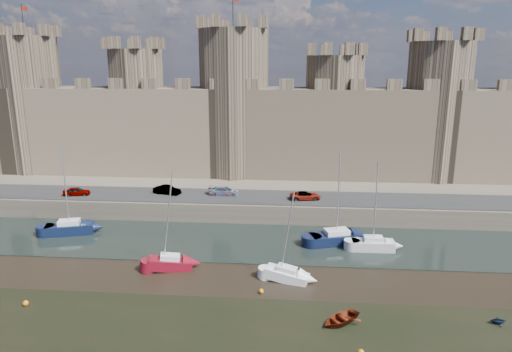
{
  "coord_description": "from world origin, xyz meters",
  "views": [
    {
      "loc": [
        11.66,
        -25.66,
        20.5
      ],
      "look_at": [
        7.73,
        22.0,
        8.53
      ],
      "focal_mm": 32.0,
      "sensor_mm": 36.0,
      "label": 1
    }
  ],
  "objects_px": {
    "car_3": "(305,196)",
    "sailboat_1": "(70,228)",
    "car_2": "(224,191)",
    "sailboat_2": "(373,244)",
    "sailboat_3": "(337,237)",
    "sailboat_5": "(287,274)",
    "car_0": "(77,192)",
    "car_1": "(167,190)",
    "sailboat_4": "(170,263)"
  },
  "relations": [
    {
      "from": "sailboat_2",
      "to": "sailboat_3",
      "type": "relative_size",
      "value": 0.94
    },
    {
      "from": "sailboat_4",
      "to": "sailboat_5",
      "type": "bearing_deg",
      "value": -20.52
    },
    {
      "from": "car_2",
      "to": "sailboat_2",
      "type": "height_order",
      "value": "sailboat_2"
    },
    {
      "from": "sailboat_1",
      "to": "sailboat_5",
      "type": "relative_size",
      "value": 1.23
    },
    {
      "from": "sailboat_1",
      "to": "sailboat_5",
      "type": "xyz_separation_m",
      "value": [
        26.68,
        -10.02,
        -0.19
      ]
    },
    {
      "from": "sailboat_3",
      "to": "sailboat_5",
      "type": "distance_m",
      "value": 11.14
    },
    {
      "from": "sailboat_4",
      "to": "sailboat_5",
      "type": "relative_size",
      "value": 1.13
    },
    {
      "from": "car_1",
      "to": "sailboat_5",
      "type": "distance_m",
      "value": 26.15
    },
    {
      "from": "sailboat_1",
      "to": "car_2",
      "type": "bearing_deg",
      "value": 13.92
    },
    {
      "from": "sailboat_3",
      "to": "sailboat_4",
      "type": "height_order",
      "value": "sailboat_3"
    },
    {
      "from": "car_3",
      "to": "car_0",
      "type": "bearing_deg",
      "value": 81.98
    },
    {
      "from": "sailboat_4",
      "to": "sailboat_5",
      "type": "height_order",
      "value": "sailboat_4"
    },
    {
      "from": "car_1",
      "to": "sailboat_3",
      "type": "distance_m",
      "value": 24.89
    },
    {
      "from": "car_0",
      "to": "sailboat_4",
      "type": "distance_m",
      "value": 24.23
    },
    {
      "from": "sailboat_3",
      "to": "sailboat_5",
      "type": "relative_size",
      "value": 1.18
    },
    {
      "from": "sailboat_2",
      "to": "sailboat_3",
      "type": "distance_m",
      "value": 4.2
    },
    {
      "from": "car_2",
      "to": "car_3",
      "type": "height_order",
      "value": "car_2"
    },
    {
      "from": "car_3",
      "to": "sailboat_1",
      "type": "relative_size",
      "value": 0.37
    },
    {
      "from": "car_1",
      "to": "sailboat_2",
      "type": "height_order",
      "value": "sailboat_2"
    },
    {
      "from": "car_0",
      "to": "car_1",
      "type": "xyz_separation_m",
      "value": [
        12.3,
        1.65,
        0.03
      ]
    },
    {
      "from": "car_2",
      "to": "sailboat_3",
      "type": "bearing_deg",
      "value": -126.1
    },
    {
      "from": "car_2",
      "to": "sailboat_4",
      "type": "distance_m",
      "value": 18.85
    },
    {
      "from": "car_0",
      "to": "car_1",
      "type": "distance_m",
      "value": 12.41
    },
    {
      "from": "car_1",
      "to": "sailboat_3",
      "type": "xyz_separation_m",
      "value": [
        22.67,
        -10.02,
        -2.32
      ]
    },
    {
      "from": "sailboat_5",
      "to": "car_1",
      "type": "bearing_deg",
      "value": 144.08
    },
    {
      "from": "sailboat_1",
      "to": "sailboat_5",
      "type": "distance_m",
      "value": 28.5
    },
    {
      "from": "car_2",
      "to": "sailboat_4",
      "type": "height_order",
      "value": "sailboat_4"
    },
    {
      "from": "car_0",
      "to": "sailboat_1",
      "type": "xyz_separation_m",
      "value": [
        2.7,
        -7.98,
        -2.25
      ]
    },
    {
      "from": "car_2",
      "to": "sailboat_1",
      "type": "bearing_deg",
      "value": 118.48
    },
    {
      "from": "car_0",
      "to": "car_2",
      "type": "height_order",
      "value": "car_2"
    },
    {
      "from": "car_0",
      "to": "sailboat_5",
      "type": "height_order",
      "value": "sailboat_5"
    },
    {
      "from": "sailboat_3",
      "to": "sailboat_5",
      "type": "xyz_separation_m",
      "value": [
        -5.59,
        -9.63,
        -0.15
      ]
    },
    {
      "from": "car_0",
      "to": "sailboat_3",
      "type": "bearing_deg",
      "value": -115.27
    },
    {
      "from": "car_3",
      "to": "sailboat_3",
      "type": "distance_m",
      "value": 9.91
    },
    {
      "from": "car_2",
      "to": "sailboat_3",
      "type": "relative_size",
      "value": 0.39
    },
    {
      "from": "sailboat_1",
      "to": "sailboat_4",
      "type": "height_order",
      "value": "sailboat_1"
    },
    {
      "from": "car_2",
      "to": "sailboat_2",
      "type": "xyz_separation_m",
      "value": [
        18.54,
        -11.91,
        -2.31
      ]
    },
    {
      "from": "car_3",
      "to": "sailboat_4",
      "type": "distance_m",
      "value": 22.28
    },
    {
      "from": "sailboat_3",
      "to": "car_3",
      "type": "bearing_deg",
      "value": 94.05
    },
    {
      "from": "sailboat_1",
      "to": "sailboat_4",
      "type": "relative_size",
      "value": 1.09
    },
    {
      "from": "sailboat_4",
      "to": "car_1",
      "type": "bearing_deg",
      "value": 92.57
    },
    {
      "from": "sailboat_1",
      "to": "sailboat_5",
      "type": "bearing_deg",
      "value": -36.09
    },
    {
      "from": "car_2",
      "to": "sailboat_3",
      "type": "distance_m",
      "value": 18.07
    },
    {
      "from": "sailboat_4",
      "to": "car_0",
      "type": "bearing_deg",
      "value": 123.18
    },
    {
      "from": "car_2",
      "to": "sailboat_2",
      "type": "bearing_deg",
      "value": -123.65
    },
    {
      "from": "car_0",
      "to": "car_3",
      "type": "relative_size",
      "value": 0.87
    },
    {
      "from": "sailboat_1",
      "to": "sailboat_3",
      "type": "xyz_separation_m",
      "value": [
        32.27,
        -0.39,
        -0.04
      ]
    },
    {
      "from": "sailboat_5",
      "to": "sailboat_1",
      "type": "bearing_deg",
      "value": 172.51
    },
    {
      "from": "car_3",
      "to": "sailboat_4",
      "type": "height_order",
      "value": "sailboat_4"
    },
    {
      "from": "car_2",
      "to": "sailboat_4",
      "type": "relative_size",
      "value": 0.41
    }
  ]
}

